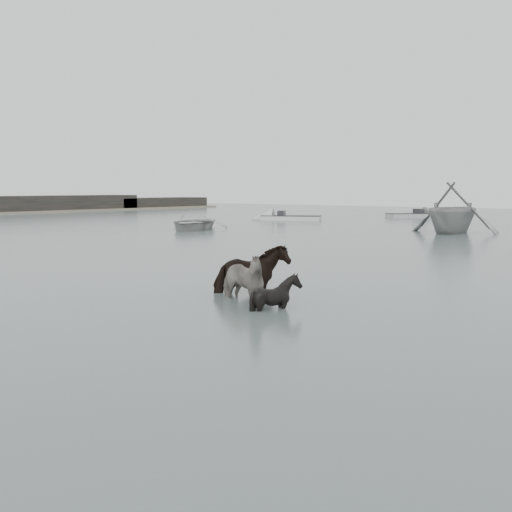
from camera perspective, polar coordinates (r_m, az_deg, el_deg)
name	(u,v)px	position (r m, az deg, el deg)	size (l,w,h in m)	color
ground	(197,302)	(14.35, -5.26, -4.05)	(140.00, 140.00, 0.00)	#495755
pony_pinto	(241,271)	(14.24, -1.38, -1.31)	(0.74, 1.62, 1.37)	black
pony_dark	(253,260)	(15.50, -0.28, -0.40)	(1.53, 1.31, 1.54)	black
pony_black	(276,282)	(13.38, 1.79, -2.35)	(0.90, 1.01, 1.11)	black
rowboat_lead	(193,221)	(39.05, -5.61, 3.09)	(3.49, 4.89, 1.01)	#B4B4AF
rowboat_trail	(453,206)	(37.54, 17.10, 4.24)	(4.89, 5.67, 2.99)	#959795
skiff_outer	(291,215)	(50.21, 3.14, 3.62)	(6.40, 1.60, 0.75)	silver
skiff_far	(411,213)	(56.27, 13.64, 3.72)	(5.72, 1.60, 0.75)	#A1A3A1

